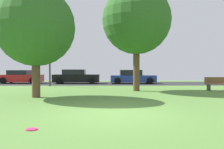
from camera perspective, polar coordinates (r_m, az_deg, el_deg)
name	(u,v)px	position (r m, az deg, el deg)	size (l,w,h in m)	color
ground_plane	(113,114)	(7.48, 0.33, -9.74)	(44.00, 44.00, 0.00)	#547F38
road_strip	(111,83)	(23.39, -0.30, -2.21)	(44.00, 6.40, 0.01)	#28282B
maple_tree_far	(136,20)	(15.67, 6.08, 13.26)	(4.54, 4.54, 6.97)	brown
oak_tree_left	(36,27)	(12.54, -18.39, 11.09)	(4.01, 4.01, 5.60)	brown
frisbee_disc	(32,129)	(5.91, -19.28, -12.67)	(0.27, 0.27, 0.03)	#EA2D6B
parked_car_red	(21,77)	(25.27, -21.61, -0.62)	(4.14, 2.05, 1.35)	#B21E1E
parked_car_black	(76,77)	(23.51, -8.88, -0.62)	(4.60, 1.97, 1.42)	black
parked_car_blue	(132,77)	(23.21, 5.05, -0.69)	(4.49, 2.05, 1.38)	#233893
park_bench	(217,84)	(17.15, 24.57, -2.06)	(1.60, 0.45, 0.90)	brown
street_lamp_post	(50,60)	(20.21, -15.16, 3.57)	(0.14, 0.14, 4.50)	#2D2D33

